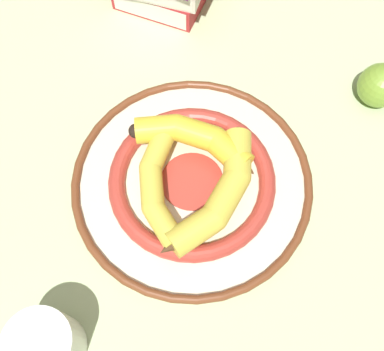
{
  "coord_description": "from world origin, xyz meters",
  "views": [
    {
      "loc": [
        0.18,
        0.12,
        0.59
      ],
      "look_at": [
        -0.03,
        -0.02,
        0.04
      ],
      "focal_mm": 42.0,
      "sensor_mm": 36.0,
      "label": 1
    }
  ],
  "objects": [
    {
      "name": "banana_a",
      "position": [
        -0.08,
        -0.04,
        0.05
      ],
      "size": [
        0.08,
        0.19,
        0.04
      ],
      "rotation": [
        0.0,
        0.0,
        4.91
      ],
      "color": "yellow",
      "rests_on": "decorative_bowl"
    },
    {
      "name": "ground_plane",
      "position": [
        0.0,
        0.0,
        0.0
      ],
      "size": [
        2.8,
        2.8,
        0.0
      ],
      "primitive_type": "plane",
      "color": "#B2C693"
    },
    {
      "name": "coffee_mug",
      "position": [
        0.25,
        -0.05,
        0.04
      ],
      "size": [
        0.12,
        0.08,
        0.08
      ],
      "rotation": [
        0.0,
        0.0,
        5.81
      ],
      "color": "white",
      "rests_on": "ground_plane"
    },
    {
      "name": "decorative_bowl",
      "position": [
        -0.03,
        -0.02,
        0.02
      ],
      "size": [
        0.34,
        0.34,
        0.03
      ],
      "color": "beige",
      "rests_on": "ground_plane"
    },
    {
      "name": "banana_c",
      "position": [
        -0.02,
        0.03,
        0.05
      ],
      "size": [
        0.21,
        0.07,
        0.04
      ],
      "rotation": [
        0.0,
        0.0,
        9.46
      ],
      "color": "gold",
      "rests_on": "decorative_bowl"
    },
    {
      "name": "banana_b",
      "position": [
        0.01,
        -0.05,
        0.05
      ],
      "size": [
        0.16,
        0.12,
        0.03
      ],
      "rotation": [
        0.0,
        0.0,
        6.94
      ],
      "color": "gold",
      "rests_on": "decorative_bowl"
    },
    {
      "name": "apple",
      "position": [
        -0.31,
        0.15,
        0.03
      ],
      "size": [
        0.07,
        0.07,
        0.08
      ],
      "color": "olive",
      "rests_on": "ground_plane"
    }
  ]
}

